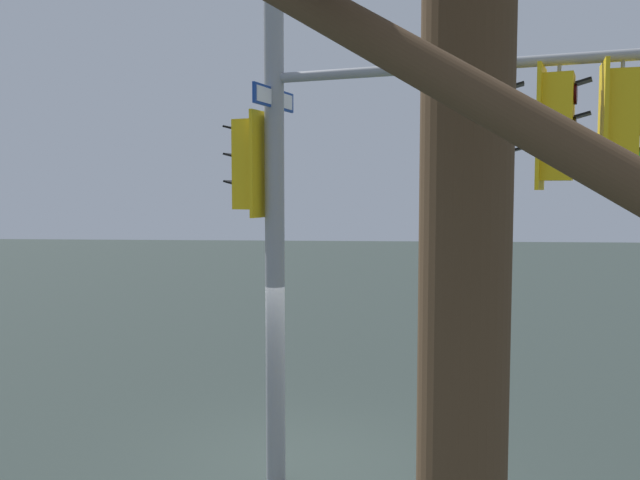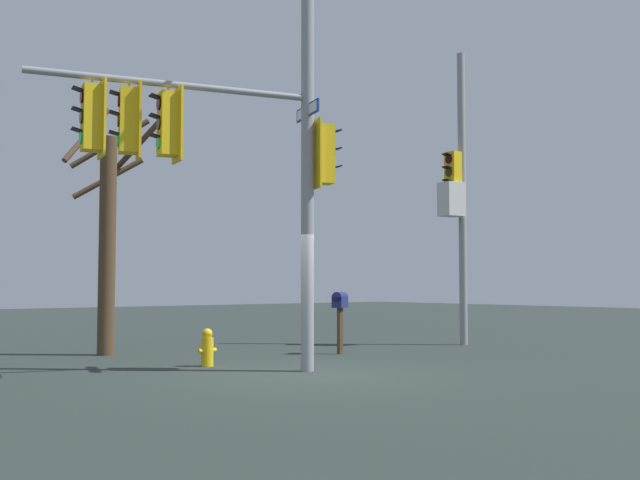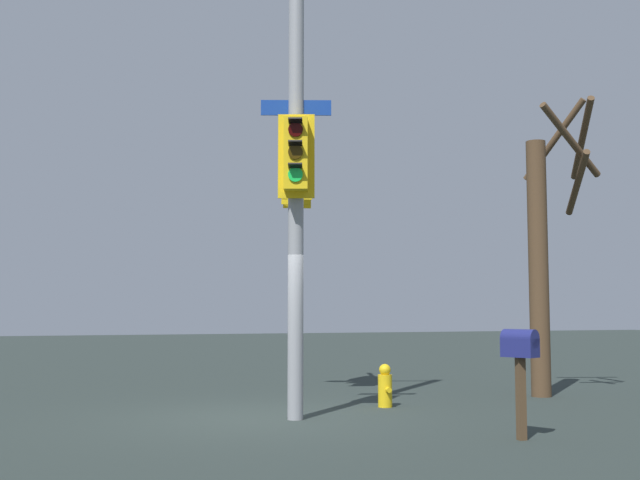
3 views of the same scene
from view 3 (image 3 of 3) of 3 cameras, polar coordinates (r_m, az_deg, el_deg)
The scene contains 5 objects.
ground_plane at distance 12.51m, azimuth -4.22°, elevation -12.61°, with size 80.00×80.00×0.00m, color #29332F.
main_signal_pole_assembly at distance 13.80m, azimuth -2.11°, elevation 7.26°, with size 5.42×3.94×8.83m.
fire_hydrant at distance 13.84m, azimuth 4.68°, elevation -10.42°, with size 0.38×0.24×0.73m.
mailbox at distance 10.67m, azimuth 14.12°, elevation -7.82°, with size 0.50×0.42×1.41m.
bare_tree_behind_pole at distance 15.97m, azimuth 15.73°, elevation -0.55°, with size 2.20×1.82×5.81m.
Camera 3 is at (-12.03, 3.00, 1.68)m, focal length 44.70 mm.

